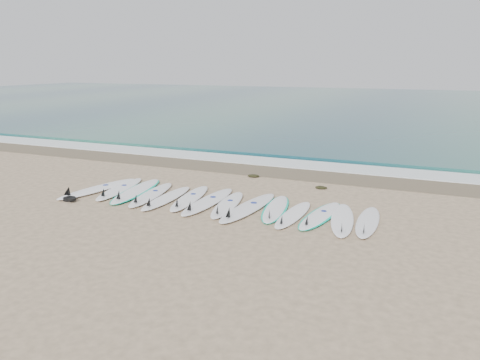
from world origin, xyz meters
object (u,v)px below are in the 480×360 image
at_px(surfboard_0, 96,189).
at_px(surfboard_7, 227,205).
at_px(surfboard_13, 368,222).
at_px(leash_coil, 70,199).

height_order(surfboard_0, surfboard_7, surfboard_0).
xyz_separation_m(surfboard_13, leash_coil, (-7.57, -1.19, -0.00)).
bearing_deg(leash_coil, surfboard_13, 8.94).
distance_m(surfboard_13, leash_coil, 7.66).
distance_m(surfboard_0, surfboard_13, 7.59).
distance_m(surfboard_0, surfboard_7, 4.10).
relative_size(surfboard_7, surfboard_13, 1.05).
bearing_deg(surfboard_7, leash_coil, -173.07).
bearing_deg(leash_coil, surfboard_7, 15.66).
bearing_deg(surfboard_13, leash_coil, -173.39).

